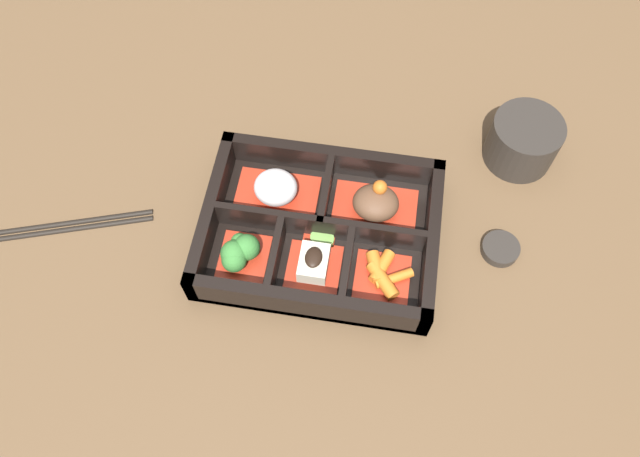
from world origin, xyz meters
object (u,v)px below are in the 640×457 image
(bowl_rice, at_px, (276,190))
(chopsticks, at_px, (57,227))
(tea_cup, at_px, (523,140))
(sauce_dish, at_px, (500,249))

(bowl_rice, bearing_deg, chopsticks, -163.08)
(bowl_rice, distance_m, chopsticks, 0.27)
(chopsticks, bearing_deg, bowl_rice, 16.92)
(tea_cup, distance_m, sauce_dish, 0.15)
(bowl_rice, xyz_separation_m, sauce_dish, (0.27, -0.02, -0.02))
(bowl_rice, xyz_separation_m, chopsticks, (-0.26, -0.08, -0.03))
(bowl_rice, relative_size, tea_cup, 1.15)
(bowl_rice, distance_m, sauce_dish, 0.28)
(bowl_rice, relative_size, chopsticks, 0.45)
(sauce_dish, bearing_deg, tea_cup, 82.65)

